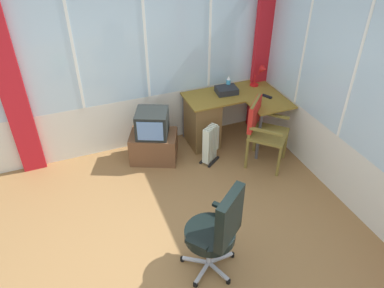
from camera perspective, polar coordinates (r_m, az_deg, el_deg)
ground at (r=4.14m, az=-3.06°, el=-18.03°), size 5.57×5.50×0.06m
north_window_panel at (r=5.12m, az=-11.96°, el=11.43°), size 4.57×0.07×2.56m
east_window_panel at (r=4.33m, az=26.73°, el=3.61°), size 0.07×4.50×2.56m
curtain_north_left at (r=5.05m, az=-25.84°, el=7.59°), size 0.30×0.07×2.46m
curtain_corner at (r=5.75m, az=10.74°, el=13.71°), size 0.30×0.08×2.46m
desk at (r=5.51m, az=2.33°, el=3.85°), size 1.35×0.99×0.76m
desk_lamp at (r=5.68m, az=10.59°, el=10.64°), size 0.23×0.20×0.34m
tv_remote at (r=5.47m, az=11.36°, el=7.14°), size 0.11×0.15×0.02m
spray_bottle at (r=5.56m, az=5.58°, el=9.25°), size 0.06×0.06×0.22m
paper_tray at (r=5.48m, az=5.29°, el=8.18°), size 0.32×0.26×0.09m
wooden_armchair at (r=5.09m, az=10.40°, el=2.96°), size 0.68×0.68×0.95m
office_chair at (r=3.61m, az=4.00°, el=-12.77°), size 0.61×0.61×1.07m
tv_on_stand at (r=5.23m, az=-5.93°, el=0.80°), size 0.76×0.66×0.78m
space_heater at (r=5.20m, az=2.90°, el=0.08°), size 0.32×0.29×0.57m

